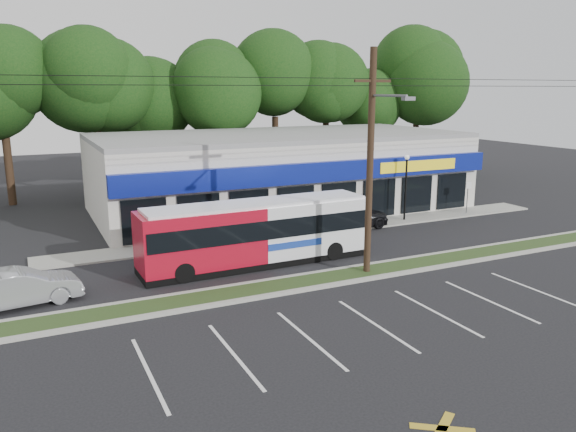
% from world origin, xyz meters
% --- Properties ---
extents(ground, '(120.00, 120.00, 0.00)m').
position_xyz_m(ground, '(0.00, 0.00, 0.00)').
color(ground, black).
rests_on(ground, ground).
extents(grass_strip, '(40.00, 1.60, 0.12)m').
position_xyz_m(grass_strip, '(0.00, 1.00, 0.06)').
color(grass_strip, '#263917').
rests_on(grass_strip, ground).
extents(curb_south, '(40.00, 0.25, 0.14)m').
position_xyz_m(curb_south, '(0.00, 0.15, 0.07)').
color(curb_south, '#9E9E93').
rests_on(curb_south, ground).
extents(curb_north, '(40.00, 0.25, 0.14)m').
position_xyz_m(curb_north, '(0.00, 1.85, 0.07)').
color(curb_north, '#9E9E93').
rests_on(curb_north, ground).
extents(sidewalk, '(32.00, 2.20, 0.10)m').
position_xyz_m(sidewalk, '(5.00, 9.00, 0.05)').
color(sidewalk, '#9E9E93').
rests_on(sidewalk, ground).
extents(strip_mall, '(25.00, 12.55, 5.30)m').
position_xyz_m(strip_mall, '(5.50, 15.91, 2.65)').
color(strip_mall, '#BBB7AE').
rests_on(strip_mall, ground).
extents(utility_pole, '(50.00, 2.77, 10.00)m').
position_xyz_m(utility_pole, '(2.83, 0.93, 5.41)').
color(utility_pole, black).
rests_on(utility_pole, ground).
extents(lamp_post, '(0.30, 0.30, 4.25)m').
position_xyz_m(lamp_post, '(11.00, 8.80, 2.67)').
color(lamp_post, black).
rests_on(lamp_post, ground).
extents(sign_post, '(0.45, 0.10, 2.23)m').
position_xyz_m(sign_post, '(16.00, 8.57, 1.56)').
color(sign_post, '#59595E').
rests_on(sign_post, ground).
extents(tree_line, '(46.76, 6.76, 11.83)m').
position_xyz_m(tree_line, '(4.00, 26.00, 8.42)').
color(tree_line, black).
rests_on(tree_line, ground).
extents(metrobus, '(11.45, 2.64, 3.07)m').
position_xyz_m(metrobus, '(-0.92, 4.50, 1.62)').
color(metrobus, '#AB0D20').
rests_on(metrobus, ground).
extents(car_dark, '(5.12, 2.36, 1.70)m').
position_xyz_m(car_dark, '(6.65, 8.50, 0.85)').
color(car_dark, black).
rests_on(car_dark, ground).
extents(car_silver, '(4.63, 2.20, 1.47)m').
position_xyz_m(car_silver, '(-11.32, 3.50, 0.73)').
color(car_silver, '#939599').
rests_on(car_silver, ground).
extents(pedestrian_a, '(0.72, 0.53, 1.83)m').
position_xyz_m(pedestrian_a, '(2.00, 6.82, 0.92)').
color(pedestrian_a, silver).
rests_on(pedestrian_a, ground).
extents(pedestrian_b, '(0.91, 0.76, 1.68)m').
position_xyz_m(pedestrian_b, '(2.00, 6.00, 0.84)').
color(pedestrian_b, '#B7AAA5').
rests_on(pedestrian_b, ground).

